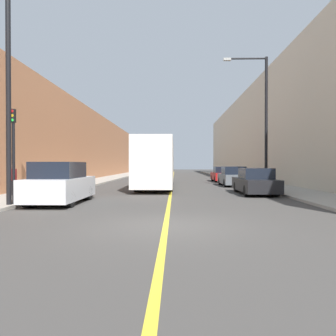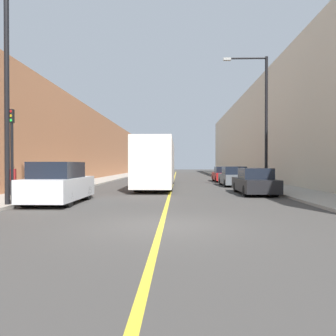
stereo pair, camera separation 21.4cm
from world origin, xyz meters
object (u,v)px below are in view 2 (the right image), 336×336
parked_suv_left (59,184)px  street_lamp_left (13,84)px  pedestrian (12,179)px  car_right_far (223,175)px  street_lamp_right (263,114)px  car_right_mid (234,177)px  traffic_light (12,152)px  car_right_near (255,182)px  bus (157,163)px

parked_suv_left → street_lamp_left: 4.54m
street_lamp_left → pedestrian: size_ratio=5.29×
car_right_far → street_lamp_right: size_ratio=0.51×
parked_suv_left → pedestrian: 4.13m
parked_suv_left → car_right_mid: parked_suv_left is taller
pedestrian → street_lamp_right: bearing=20.4°
traffic_light → parked_suv_left: bearing=40.9°
car_right_far → street_lamp_right: street_lamp_right is taller
traffic_light → car_right_near: bearing=28.1°
street_lamp_left → pedestrian: 5.93m
bus → car_right_near: bearing=-43.1°
parked_suv_left → car_right_far: (9.81, 18.33, -0.18)m
car_right_near → street_lamp_right: street_lamp_right is taller
car_right_mid → pedestrian: size_ratio=2.94×
street_lamp_left → street_lamp_right: size_ratio=0.96×
car_right_far → pedestrian: pedestrian is taller
bus → car_right_near: (6.05, -5.67, -1.15)m
bus → street_lamp_left: size_ratio=1.52×
parked_suv_left → car_right_far: parked_suv_left is taller
bus → parked_suv_left: bus is taller
parked_suv_left → car_right_mid: size_ratio=0.97×
bus → traffic_light: 12.78m
street_lamp_right → traffic_light: street_lamp_right is taller
car_right_mid → traffic_light: 17.54m
bus → pedestrian: size_ratio=8.06×
street_lamp_left → bus: bearing=67.0°
pedestrian → car_right_far: bearing=50.4°
parked_suv_left → street_lamp_right: street_lamp_right is taller
parked_suv_left → car_right_far: 20.79m
parked_suv_left → bus: bearing=70.3°
parked_suv_left → street_lamp_right: size_ratio=0.52×
bus → car_right_mid: 6.40m
traffic_light → street_lamp_right: bearing=35.9°
bus → street_lamp_right: bearing=-20.0°
parked_suv_left → car_right_mid: 15.56m
car_right_near → pedestrian: (-13.14, -2.33, 0.27)m
parked_suv_left → street_lamp_left: size_ratio=0.54×
street_lamp_left → pedestrian: street_lamp_left is taller
car_right_far → parked_suv_left: bearing=-118.2°
car_right_near → pedestrian: 13.34m
car_right_near → street_lamp_left: size_ratio=0.56×
parked_suv_left → car_right_mid: (9.80, 12.08, -0.15)m
car_right_near → street_lamp_right: (1.22, 3.02, 4.46)m
bus → traffic_light: bearing=-114.0°
car_right_near → parked_suv_left: bearing=-154.1°
car_right_far → pedestrian: bearing=-129.6°
traffic_light → pedestrian: traffic_light is taller
bus → traffic_light: (-5.20, -11.67, 0.40)m
traffic_light → car_right_far: bearing=60.1°
car_right_near → car_right_far: bearing=89.9°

